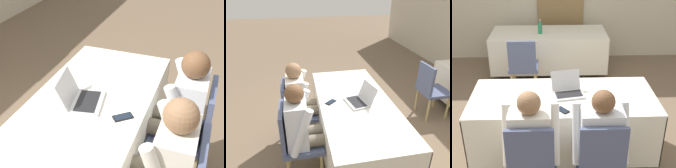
{
  "view_description": "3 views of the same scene",
  "coord_description": "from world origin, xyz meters",
  "views": [
    {
      "loc": [
        -1.67,
        -0.83,
        2.09
      ],
      "look_at": [
        0.0,
        -0.22,
        0.99
      ],
      "focal_mm": 50.0,
      "sensor_mm": 36.0,
      "label": 1
    },
    {
      "loc": [
        2.27,
        -0.66,
        2.09
      ],
      "look_at": [
        0.0,
        -0.22,
        0.99
      ],
      "focal_mm": 35.0,
      "sensor_mm": 36.0,
      "label": 2
    },
    {
      "loc": [
        -0.1,
        -2.93,
        2.35
      ],
      "look_at": [
        0.0,
        -0.22,
        0.99
      ],
      "focal_mm": 50.0,
      "sensor_mm": 36.0,
      "label": 3
    }
  ],
  "objects": [
    {
      "name": "conference_table_near",
      "position": [
        0.0,
        0.0,
        0.57
      ],
      "size": [
        1.98,
        0.88,
        0.74
      ],
      "color": "white",
      "rests_on": "ground_plane"
    },
    {
      "name": "laptop",
      "position": [
        0.05,
        0.04,
        0.78
      ],
      "size": [
        0.37,
        0.36,
        0.22
      ],
      "rotation": [
        0.0,
        0.0,
        0.19
      ],
      "color": "#B7B7BC",
      "rests_on": "conference_table_near"
    },
    {
      "name": "cell_phone",
      "position": [
        -0.02,
        -0.3,
        0.75
      ],
      "size": [
        0.15,
        0.15,
        0.01
      ],
      "rotation": [
        0.0,
        0.0,
        0.71
      ],
      "color": "black",
      "rests_on": "conference_table_near"
    },
    {
      "name": "paper_beside_laptop",
      "position": [
        -0.27,
        0.18,
        0.74
      ],
      "size": [
        0.27,
        0.33,
        0.0
      ],
      "rotation": [
        0.0,
        0.0,
        -0.2
      ],
      "color": "white",
      "rests_on": "conference_table_near"
    },
    {
      "name": "chair_near_right",
      "position": [
        0.31,
        -0.75,
        0.51
      ],
      "size": [
        0.44,
        0.44,
        0.92
      ],
      "rotation": [
        0.0,
        0.0,
        3.14
      ],
      "color": "tan",
      "rests_on": "ground_plane"
    },
    {
      "name": "person_checkered_shirt",
      "position": [
        -0.31,
        -0.64,
        0.67
      ],
      "size": [
        0.5,
        0.52,
        1.18
      ],
      "rotation": [
        0.0,
        0.0,
        3.14
      ],
      "color": "#665B4C",
      "rests_on": "ground_plane"
    },
    {
      "name": "person_white_shirt",
      "position": [
        0.31,
        -0.64,
        0.67
      ],
      "size": [
        0.5,
        0.52,
        1.18
      ],
      "rotation": [
        0.0,
        0.0,
        3.14
      ],
      "color": "#665B4C",
      "rests_on": "ground_plane"
    }
  ]
}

